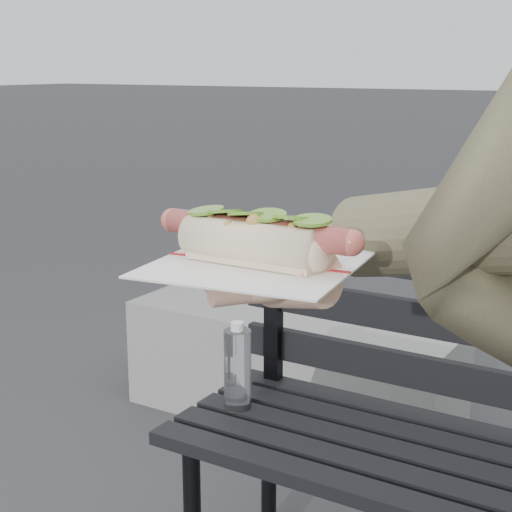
{
  "coord_description": "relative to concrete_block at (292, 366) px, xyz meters",
  "views": [
    {
      "loc": [
        0.27,
        -0.69,
        1.26
      ],
      "look_at": [
        -0.11,
        -0.06,
        1.08
      ],
      "focal_mm": 55.0,
      "sensor_mm": 36.0,
      "label": 1
    }
  ],
  "objects": [
    {
      "name": "concrete_block",
      "position": [
        0.0,
        0.0,
        0.0
      ],
      "size": [
        1.2,
        0.4,
        0.4
      ],
      "primitive_type": "cube",
      "color": "slate",
      "rests_on": "ground"
    },
    {
      "name": "held_hotdog",
      "position": [
        1.09,
        -1.64,
        0.91
      ],
      "size": [
        0.64,
        0.31,
        0.2
      ],
      "color": "#4C4A33"
    }
  ]
}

